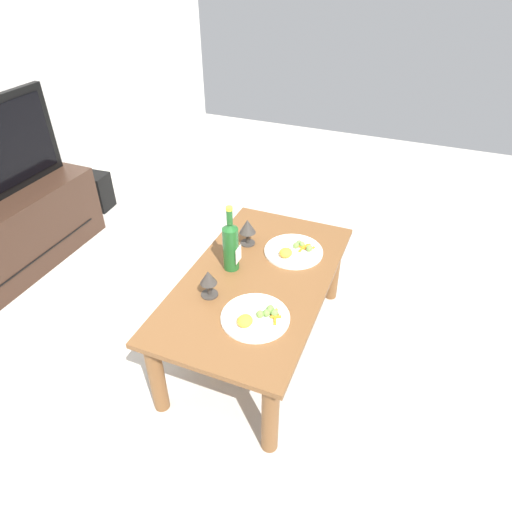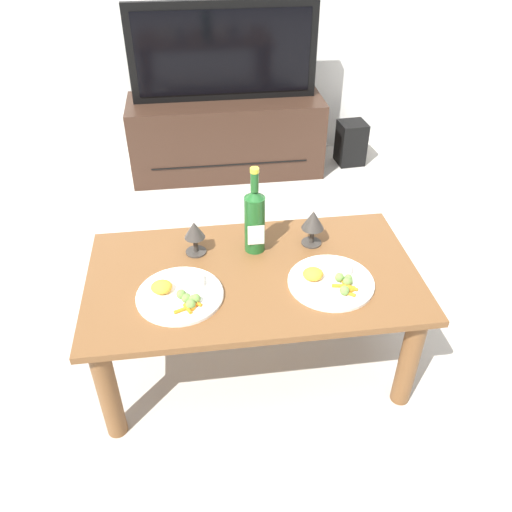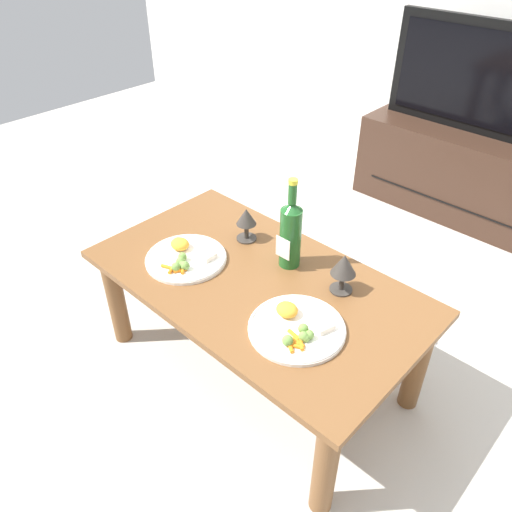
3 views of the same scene
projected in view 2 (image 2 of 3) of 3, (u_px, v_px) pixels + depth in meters
ground_plane at (253, 359)px, 2.08m from camera, size 6.40×6.40×0.00m
dining_table at (253, 291)px, 1.87m from camera, size 1.16×0.65×0.45m
tv_stand at (226, 136)px, 3.29m from camera, size 1.19×0.45×0.47m
tv_screen at (223, 52)px, 2.98m from camera, size 1.10×0.05×0.55m
floor_speaker at (351, 143)px, 3.43m from camera, size 0.18×0.18×0.28m
wine_bottle at (255, 219)px, 1.86m from camera, size 0.08×0.08×0.34m
goblet_left at (194, 232)px, 1.87m from camera, size 0.08×0.08×0.13m
goblet_right at (313, 222)px, 1.91m from camera, size 0.08×0.08×0.14m
dinner_plate_left at (180, 294)px, 1.71m from camera, size 0.29×0.29×0.05m
dinner_plate_right at (331, 281)px, 1.77m from camera, size 0.30×0.30×0.05m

